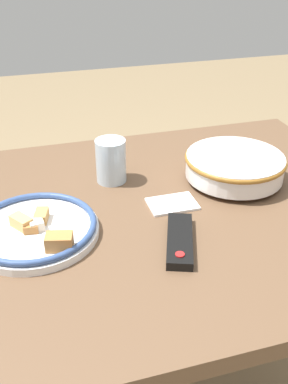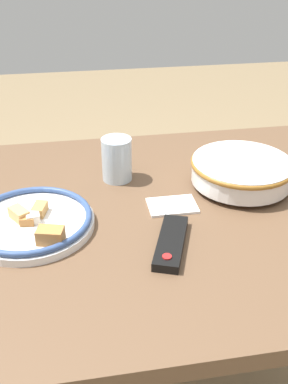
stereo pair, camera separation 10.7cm
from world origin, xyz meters
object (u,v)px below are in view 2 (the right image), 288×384
object	(u,v)px
drinking_glass	(117,159)
noodle_bowl	(241,171)
food_plate	(32,222)
tv_remote	(171,242)

from	to	relation	value
drinking_glass	noodle_bowl	bearing A→B (deg)	164.03
food_plate	tv_remote	distance (m)	0.31
noodle_bowl	drinking_glass	xyz separation A→B (m)	(0.31, -0.09, 0.02)
food_plate	drinking_glass	xyz separation A→B (m)	(-0.21, -0.20, 0.04)
noodle_bowl	food_plate	size ratio (longest dim) A/B	0.94
noodle_bowl	food_plate	xyz separation A→B (m)	(0.53, 0.11, -0.03)
noodle_bowl	tv_remote	size ratio (longest dim) A/B	1.41
noodle_bowl	tv_remote	bearing A→B (deg)	43.88
drinking_glass	food_plate	bearing A→B (deg)	42.54
food_plate	noodle_bowl	bearing A→B (deg)	-168.40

